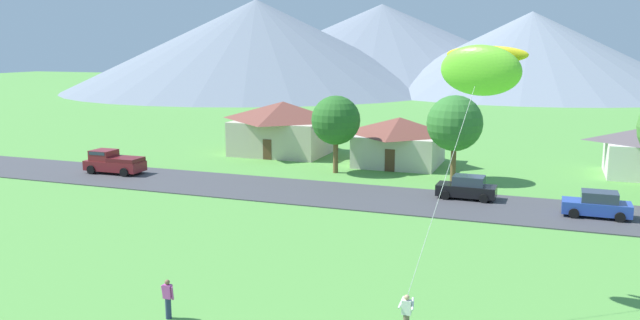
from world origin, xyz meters
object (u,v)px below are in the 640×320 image
Objects in this scene: tree_center at (336,120)px; tree_near_left at (455,123)px; parked_car_black_west_end at (467,188)px; kite_flyer_with_kite at (480,72)px; house_leftmost at (399,140)px; house_left_center at (283,127)px; parked_car_blue_mid_west at (597,205)px; pickup_truck_maroon_east_side at (113,162)px; watcher_person at (168,298)px.

tree_near_left is at bearing 0.78° from tree_center.
parked_car_black_west_end is 20.73m from kite_flyer_with_kite.
parked_car_black_west_end is (7.76, -11.70, -1.44)m from house_leftmost.
house_leftmost is 0.72× the size of kite_flyer_with_kite.
parked_car_black_west_end is at bearing 97.72° from kite_flyer_with_kite.
kite_flyer_with_kite is (22.96, -32.16, 7.18)m from house_left_center.
house_left_center is at bearing 151.45° from parked_car_blue_mid_west.
tree_center is at bearing -42.79° from house_left_center.
parked_car_blue_mid_west is 0.38× the size of kite_flyer_with_kite.
pickup_truck_maroon_east_side is at bearing 178.73° from parked_car_blue_mid_west.
house_leftmost is 25.81m from pickup_truck_maroon_east_side.
tree_near_left is 0.63× the size of kite_flyer_with_kite.
house_left_center is at bearing 157.70° from tree_near_left.
house_leftmost is at bearing 123.55° from parked_car_black_west_end.
pickup_truck_maroon_east_side is (-17.96, -7.19, -3.57)m from tree_center.
pickup_truck_maroon_east_side is (-38.61, 0.85, 0.19)m from parked_car_blue_mid_west.
parked_car_blue_mid_west is at bearing -40.22° from house_leftmost.
pickup_truck_maroon_east_side is at bearing -165.40° from tree_near_left.
pickup_truck_maroon_east_side is (-30.06, -1.24, 0.19)m from parked_car_black_west_end.
pickup_truck_maroon_east_side is at bearing -158.18° from tree_center.
pickup_truck_maroon_east_side is at bearing 152.12° from kite_flyer_with_kite.
tree_near_left is at bearing 77.39° from watcher_person.
tree_near_left is at bearing -22.30° from house_left_center.
tree_center is 19.68m from pickup_truck_maroon_east_side.
tree_near_left is (5.85, -5.61, 2.48)m from house_leftmost.
tree_center is at bearing -179.22° from tree_near_left.
watcher_person is at bearing -47.98° from pickup_truck_maroon_east_side.
tree_center is 22.48m from parked_car_blue_mid_west.
watcher_person is (3.27, -30.75, -3.75)m from tree_center.
tree_near_left is 1.04× the size of tree_center.
tree_center is 13.99m from parked_car_black_west_end.
house_left_center is 2.34× the size of parked_car_black_west_end.
house_left_center reaches higher than pickup_truck_maroon_east_side.
kite_flyer_with_kite is (4.42, -24.55, 5.18)m from tree_near_left.
house_leftmost is 14.11m from parked_car_black_west_end.
house_leftmost is 1.91× the size of parked_car_blue_mid_west.
house_left_center is 1.90× the size of pickup_truck_maroon_east_side.
parked_car_black_west_end is 1.01× the size of parked_car_blue_mid_west.
tree_near_left is (18.54, -7.60, 2.00)m from house_left_center.
pickup_truck_maroon_east_side is 3.12× the size of watcher_person.
house_leftmost reaches higher than watcher_person.
tree_near_left is at bearing 107.45° from parked_car_black_west_end.
parked_car_blue_mid_west is at bearing -21.29° from tree_center.
kite_flyer_with_kite is 6.67× the size of watcher_person.
parked_car_blue_mid_west is at bearing -13.76° from parked_car_black_west_end.
kite_flyer_with_kite is (-6.05, -16.37, 9.09)m from parked_car_blue_mid_west.
parked_car_blue_mid_west is at bearing 52.57° from watcher_person.
watcher_person is at bearing -91.67° from house_leftmost.
tree_near_left is 10.18m from tree_center.
tree_center is at bearing -127.00° from house_leftmost.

